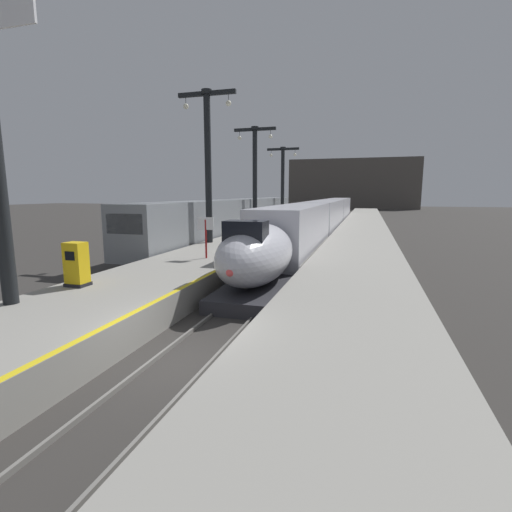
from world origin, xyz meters
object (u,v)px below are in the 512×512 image
Objects in this scene: station_column_mid at (208,154)px; departure_info_board at (206,229)px; station_column_far at (255,168)px; regional_train_adjacent at (237,216)px; passenger_near_edge at (243,223)px; highspeed_train_main at (323,217)px; rolling_suitcase at (265,232)px; ticket_machine_yellow at (77,266)px; station_column_distant at (283,176)px.

station_column_mid reaches higher than departure_info_board.
station_column_mid is 1.06× the size of station_column_far.
regional_train_adjacent is 5.16m from station_column_far.
departure_info_board reaches higher than passenger_near_edge.
highspeed_train_main is 26.74× the size of departure_info_board.
station_column_mid is at bearing -116.23° from rolling_suitcase.
highspeed_train_main is at bearing 79.00° from ticket_machine_yellow.
station_column_far is 12.06m from station_column_distant.
passenger_near_edge is (0.82, -18.05, -4.41)m from station_column_distant.
station_column_distant is 5.30× the size of passenger_near_edge.
regional_train_adjacent is 18.37m from departure_info_board.
station_column_mid is 5.89× the size of passenger_near_edge.
departure_info_board reaches higher than rolling_suitcase.
highspeed_train_main is at bearing 65.00° from passenger_near_edge.
station_column_mid reaches higher than highspeed_train_main.
station_column_far is 5.57× the size of passenger_near_edge.
passenger_near_edge is (0.82, 4.88, -4.94)m from station_column_mid.
passenger_near_edge is 17.65m from ticket_machine_yellow.
station_column_far is at bearing 90.00° from station_column_mid.
departure_info_board is at bearing -68.01° from station_column_mid.
rolling_suitcase is (4.78, -6.58, -0.77)m from regional_train_adjacent.
regional_train_adjacent is 7.56m from passenger_near_edge.
station_column_distant is at bearing 90.00° from station_column_mid.
station_column_mid is (-5.90, -15.78, 5.03)m from highspeed_train_main.
highspeed_train_main is 35.43× the size of ticket_machine_yellow.
departure_info_board is (2.41, -28.90, -3.90)m from station_column_distant.
highspeed_train_main is at bearing 72.51° from rolling_suitcase.
station_column_far is at bearing -140.30° from highspeed_train_main.
station_column_far reaches higher than station_column_distant.
passenger_near_edge is 1.72× the size of rolling_suitcase.
rolling_suitcase is at bearing -81.72° from station_column_distant.
station_column_far is (0.00, 10.88, -0.28)m from station_column_mid.
passenger_near_edge is at bearing -168.95° from rolling_suitcase.
regional_train_adjacent is at bearing 157.06° from station_column_far.
highspeed_train_main is 6.02× the size of station_column_far.
station_column_mid is 7.00m from passenger_near_edge.
station_column_mid is 13.78m from ticket_machine_yellow.
rolling_suitcase is 0.46× the size of departure_info_board.
station_column_mid reaches higher than station_column_distant.
rolling_suitcase is (2.58, -17.71, -5.10)m from station_column_distant.
ticket_machine_yellow is (0.35, -23.64, -4.91)m from station_column_far.
station_column_mid reaches higher than rolling_suitcase.
station_column_mid is 7.81m from departure_info_board.
ticket_machine_yellow is at bearing -101.00° from highspeed_train_main.
rolling_suitcase is at bearing 89.14° from departure_info_board.
station_column_far reaches higher than regional_train_adjacent.
rolling_suitcase is at bearing 11.05° from passenger_near_edge.
highspeed_train_main is 17.58m from station_column_mid.
highspeed_train_main is 6.33× the size of station_column_distant.
rolling_suitcase is (2.58, -5.65, -5.35)m from station_column_far.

